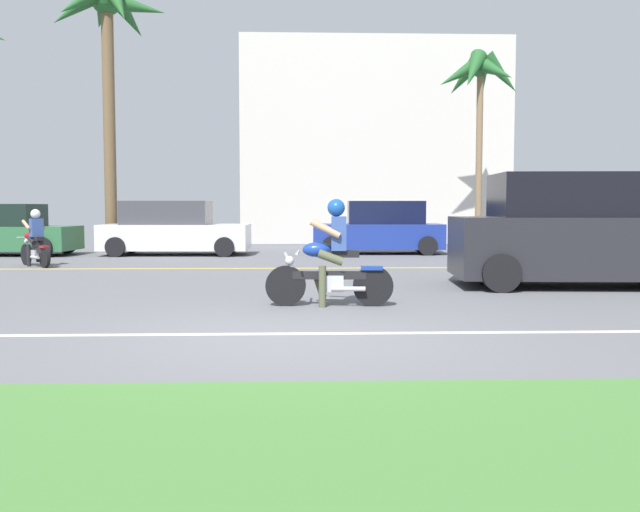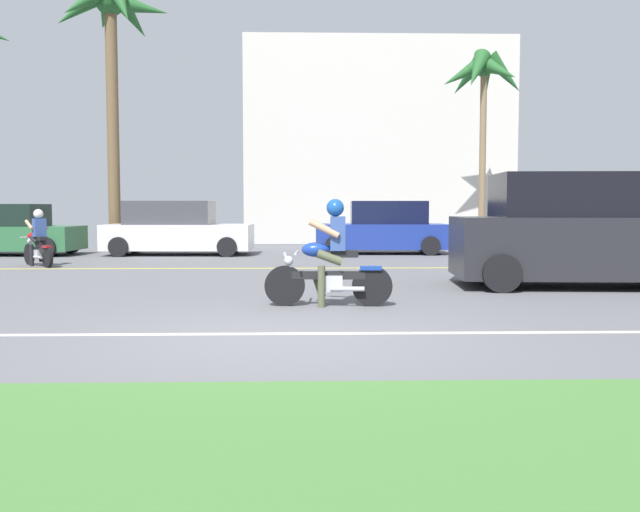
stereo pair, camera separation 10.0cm
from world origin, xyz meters
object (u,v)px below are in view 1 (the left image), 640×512
(suv_nearby, at_px, (582,232))
(motorcyclist, at_px, (330,261))
(parked_car_2, at_px, (380,229))
(palm_tree_0, at_px, (107,23))
(motorcyclist_distant, at_px, (35,242))
(palm_tree_1, at_px, (479,81))
(parked_car_0, at_px, (6,231))
(parked_car_1, at_px, (173,230))

(suv_nearby, bearing_deg, motorcyclist, -153.22)
(suv_nearby, relative_size, parked_car_2, 1.18)
(motorcyclist, bearing_deg, palm_tree_0, 116.68)
(parked_car_2, xyz_separation_m, motorcyclist_distant, (-8.69, -4.26, -0.16))
(palm_tree_1, bearing_deg, motorcyclist, -112.60)
(parked_car_2, bearing_deg, motorcyclist_distant, -153.92)
(parked_car_0, bearing_deg, palm_tree_0, 33.00)
(palm_tree_0, bearing_deg, parked_car_1, -37.27)
(motorcyclist_distant, bearing_deg, parked_car_1, 56.64)
(parked_car_0, distance_m, parked_car_2, 10.95)
(motorcyclist, xyz_separation_m, suv_nearby, (4.55, 2.30, 0.32))
(parked_car_1, height_order, motorcyclist_distant, parked_car_1)
(motorcyclist, bearing_deg, palm_tree_1, 67.40)
(motorcyclist, height_order, parked_car_2, parked_car_2)
(parked_car_2, bearing_deg, palm_tree_0, 170.84)
(parked_car_2, relative_size, motorcyclist_distant, 2.90)
(parked_car_0, relative_size, motorcyclist_distant, 2.93)
(parked_car_1, bearing_deg, parked_car_0, -179.95)
(parked_car_2, relative_size, palm_tree_0, 0.46)
(palm_tree_1, bearing_deg, palm_tree_0, -174.90)
(parked_car_1, height_order, palm_tree_0, palm_tree_0)
(motorcyclist_distant, bearing_deg, palm_tree_0, 86.37)
(parked_car_1, xyz_separation_m, parked_car_2, (6.12, 0.34, -0.00))
(parked_car_1, relative_size, parked_car_2, 1.10)
(palm_tree_0, bearing_deg, parked_car_0, -147.00)
(parked_car_2, distance_m, motorcyclist_distant, 9.68)
(parked_car_1, distance_m, palm_tree_1, 11.17)
(parked_car_1, bearing_deg, motorcyclist_distant, -123.36)
(parked_car_2, bearing_deg, palm_tree_1, 33.97)
(parked_car_0, height_order, parked_car_2, parked_car_2)
(palm_tree_0, height_order, motorcyclist_distant, palm_tree_0)
(motorcyclist, bearing_deg, parked_car_2, 79.50)
(motorcyclist, relative_size, parked_car_0, 0.46)
(parked_car_0, distance_m, palm_tree_1, 15.56)
(motorcyclist, relative_size, motorcyclist_distant, 1.34)
(motorcyclist, relative_size, palm_tree_0, 0.21)
(parked_car_2, bearing_deg, parked_car_0, -178.18)
(palm_tree_1, bearing_deg, parked_car_0, -169.25)
(motorcyclist, relative_size, parked_car_2, 0.46)
(suv_nearby, xyz_separation_m, palm_tree_0, (-10.83, 10.19, 6.10))
(palm_tree_1, xyz_separation_m, motorcyclist_distant, (-12.27, -6.66, -4.99))
(palm_tree_0, distance_m, motorcyclist_distant, 8.58)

